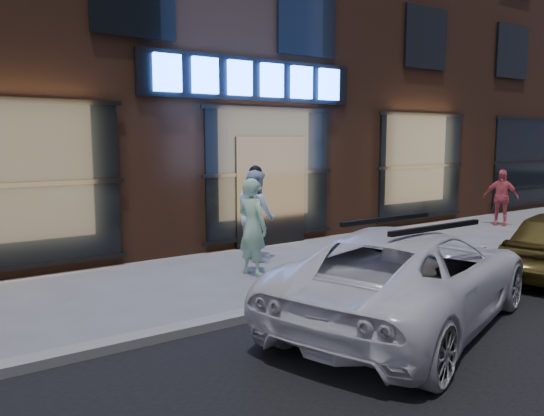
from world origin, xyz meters
The scene contains 7 objects.
ground centered at (0.00, 0.00, 0.00)m, with size 90.00×90.00×0.00m, color slate.
curb centered at (0.00, 0.00, 0.06)m, with size 60.00×0.25×0.12m, color gray.
storefront_building centered at (0.00, 7.99, 5.15)m, with size 30.20×8.28×10.30m.
man_bowtie centered at (-1.74, 1.93, 0.85)m, with size 0.62×0.41×1.69m, color #AEE5BD.
man_cap centered at (-1.01, 2.96, 0.88)m, with size 0.86×0.67×1.77m, color white.
passerby centered at (6.70, 2.60, 0.76)m, with size 0.89×0.37×1.53m, color #EA6068.
white_suv centered at (-1.39, -1.26, 0.63)m, with size 2.09×4.53×1.26m, color white.
Camera 1 is at (-6.56, -5.73, 2.38)m, focal length 35.00 mm.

